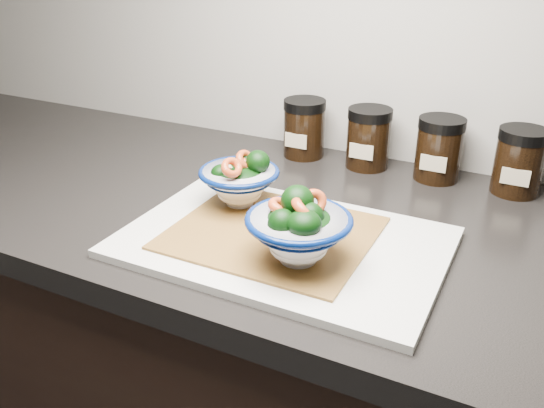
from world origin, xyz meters
The scene contains 9 objects.
countertop centered at (0.00, 1.45, 0.88)m, with size 3.50×0.60×0.04m, color black.
cutting_board centered at (0.00, 1.34, 0.91)m, with size 0.45×0.30×0.01m, color silver.
bamboo_mat centered at (-0.02, 1.35, 0.91)m, with size 0.28×0.24×0.00m, color #A87732.
bowl_left centered at (-0.11, 1.41, 0.96)m, with size 0.13×0.13×0.09m.
bowl_right centered at (0.05, 1.29, 0.96)m, with size 0.14×0.14×0.11m.
spice_jar_a centered at (-0.12, 1.69, 0.96)m, with size 0.08×0.08×0.11m.
spice_jar_b centered at (0.01, 1.69, 0.96)m, with size 0.08×0.08×0.11m.
spice_jar_c centered at (0.14, 1.69, 0.96)m, with size 0.08×0.08×0.11m.
spice_jar_d centered at (0.27, 1.69, 0.96)m, with size 0.08×0.08×0.11m.
Camera 1 is at (0.31, 0.70, 1.31)m, focal length 38.00 mm.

